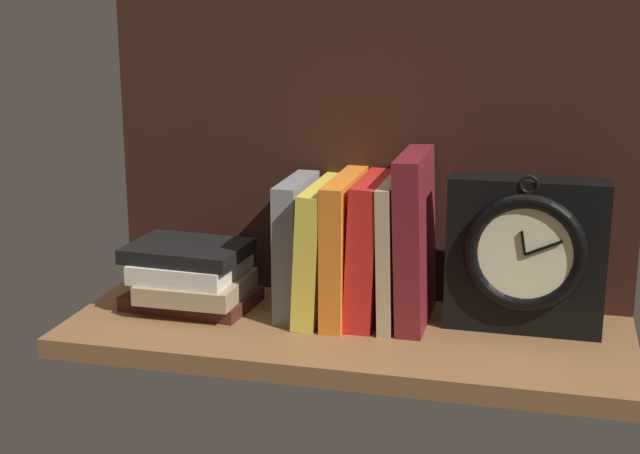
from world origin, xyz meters
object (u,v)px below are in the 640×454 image
(book_gray_chess, at_px, (296,246))
(framed_clock, at_px, (525,255))
(book_tan_shortstories, at_px, (393,250))
(book_stack_side, at_px, (192,276))
(book_yellow_seinlanguage, at_px, (320,249))
(book_red_requiem, at_px, (371,249))
(book_orange_pandolfini, at_px, (344,247))
(book_maroon_dawkins, at_px, (415,239))

(book_gray_chess, distance_m, framed_clock, 0.30)
(book_tan_shortstories, relative_size, book_stack_side, 1.06)
(book_tan_shortstories, bearing_deg, book_yellow_seinlanguage, 180.00)
(book_yellow_seinlanguage, height_order, framed_clock, framed_clock)
(book_yellow_seinlanguage, xyz_separation_m, book_tan_shortstories, (0.10, 0.00, 0.01))
(book_red_requiem, height_order, book_tan_shortstories, same)
(book_gray_chess, xyz_separation_m, book_orange_pandolfini, (0.07, 0.00, 0.00))
(book_tan_shortstories, relative_size, framed_clock, 0.91)
(book_yellow_seinlanguage, height_order, book_stack_side, book_yellow_seinlanguage)
(book_orange_pandolfini, relative_size, book_red_requiem, 1.00)
(book_gray_chess, distance_m, book_tan_shortstories, 0.13)
(framed_clock, distance_m, book_stack_side, 0.44)
(book_tan_shortstories, bearing_deg, book_stack_side, -175.59)
(book_orange_pandolfini, relative_size, book_stack_side, 1.05)
(book_tan_shortstories, bearing_deg, book_red_requiem, 180.00)
(book_yellow_seinlanguage, height_order, book_maroon_dawkins, book_maroon_dawkins)
(book_maroon_dawkins, relative_size, book_stack_side, 1.25)
(book_gray_chess, xyz_separation_m, book_yellow_seinlanguage, (0.03, 0.00, -0.00))
(book_red_requiem, relative_size, book_tan_shortstories, 1.00)
(book_gray_chess, distance_m, book_red_requiem, 0.10)
(book_yellow_seinlanguage, relative_size, book_tan_shortstories, 0.94)
(book_tan_shortstories, distance_m, book_stack_side, 0.28)
(book_gray_chess, distance_m, book_maroon_dawkins, 0.16)
(framed_clock, bearing_deg, book_gray_chess, 179.69)
(book_orange_pandolfini, bearing_deg, book_tan_shortstories, 0.00)
(book_maroon_dawkins, bearing_deg, framed_clock, -0.65)
(book_tan_shortstories, bearing_deg, book_orange_pandolfini, 180.00)
(book_orange_pandolfini, bearing_deg, book_maroon_dawkins, 0.00)
(book_gray_chess, xyz_separation_m, book_red_requiem, (0.10, 0.00, 0.00))
(book_gray_chess, bearing_deg, book_stack_side, -171.59)
(book_stack_side, bearing_deg, book_red_requiem, 4.95)
(book_gray_chess, height_order, book_tan_shortstories, book_tan_shortstories)
(book_stack_side, bearing_deg, book_tan_shortstories, 4.41)
(book_tan_shortstories, distance_m, book_maroon_dawkins, 0.03)
(book_yellow_seinlanguage, bearing_deg, book_tan_shortstories, 0.00)
(book_yellow_seinlanguage, distance_m, book_orange_pandolfini, 0.03)
(book_gray_chess, relative_size, book_orange_pandolfini, 0.97)
(book_yellow_seinlanguage, distance_m, book_stack_side, 0.18)
(framed_clock, xyz_separation_m, book_stack_side, (-0.44, -0.02, -0.06))
(book_orange_pandolfini, distance_m, book_red_requiem, 0.04)
(book_gray_chess, bearing_deg, book_maroon_dawkins, 0.00)
(book_orange_pandolfini, bearing_deg, book_gray_chess, 180.00)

